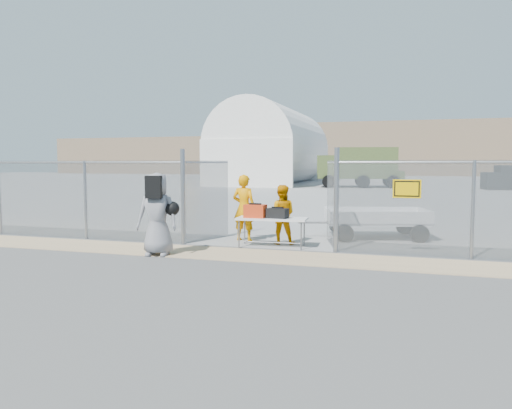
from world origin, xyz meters
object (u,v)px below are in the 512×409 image
(security_worker_left, at_px, (244,208))
(security_worker_right, at_px, (281,215))
(visitor, at_px, (157,214))
(folding_table, at_px, (272,232))
(utility_trailer, at_px, (376,223))

(security_worker_left, relative_size, security_worker_right, 1.16)
(visitor, bearing_deg, security_worker_left, 54.08)
(folding_table, xyz_separation_m, utility_trailer, (2.43, 2.33, 0.07))
(security_worker_right, bearing_deg, security_worker_left, -20.70)
(folding_table, relative_size, visitor, 0.92)
(visitor, height_order, utility_trailer, visitor)
(folding_table, bearing_deg, security_worker_left, 138.36)
(folding_table, height_order, utility_trailer, utility_trailer)
(security_worker_right, height_order, utility_trailer, security_worker_right)
(folding_table, distance_m, security_worker_left, 1.37)
(security_worker_left, height_order, visitor, visitor)
(security_worker_right, bearing_deg, visitor, 36.39)
(security_worker_left, bearing_deg, utility_trailer, -149.72)
(security_worker_right, bearing_deg, folding_table, 69.13)
(visitor, bearing_deg, security_worker_right, 34.82)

